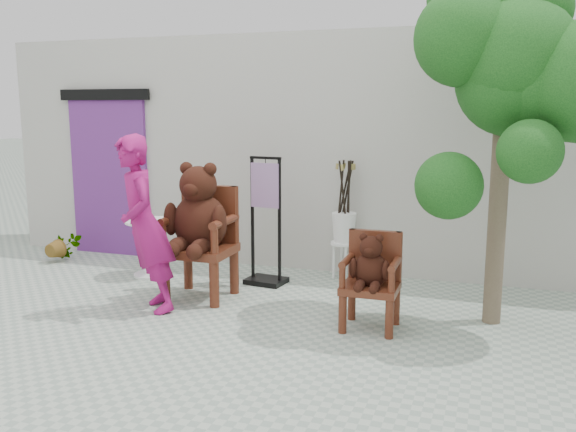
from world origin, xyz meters
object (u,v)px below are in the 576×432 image
(cafe_table, at_px, (151,241))
(display_stand, at_px, (266,235))
(person, at_px, (145,225))
(chair_big, at_px, (200,222))
(chair_small, at_px, (371,271))
(tree, at_px, (518,61))
(stool_bucket, at_px, (344,227))

(cafe_table, xyz_separation_m, display_stand, (1.48, 0.14, 0.14))
(person, height_order, cafe_table, person)
(chair_big, bearing_deg, chair_small, -10.27)
(chair_big, height_order, person, person)
(chair_big, relative_size, tree, 0.41)
(person, distance_m, stool_bucket, 2.48)
(chair_big, xyz_separation_m, chair_small, (1.96, -0.36, -0.29))
(stool_bucket, bearing_deg, cafe_table, -164.12)
(cafe_table, distance_m, stool_bucket, 2.40)
(chair_small, bearing_deg, tree, 21.21)
(chair_small, height_order, cafe_table, chair_small)
(chair_big, xyz_separation_m, person, (-0.30, -0.61, 0.06))
(cafe_table, bearing_deg, chair_big, -30.97)
(person, relative_size, tree, 0.50)
(chair_big, relative_size, display_stand, 0.99)
(chair_big, xyz_separation_m, stool_bucket, (1.31, 1.25, -0.20))
(stool_bucket, bearing_deg, person, -131.06)
(tree, bearing_deg, display_stand, 166.89)
(person, bearing_deg, chair_small, 53.03)
(cafe_table, bearing_deg, person, -60.50)
(chair_small, distance_m, display_stand, 1.82)
(chair_big, distance_m, display_stand, 0.92)
(cafe_table, relative_size, display_stand, 0.47)
(chair_small, height_order, tree, tree)
(tree, bearing_deg, chair_big, -178.04)
(chair_small, distance_m, person, 2.30)
(chair_big, height_order, tree, tree)
(person, bearing_deg, tree, 58.31)
(cafe_table, bearing_deg, display_stand, 5.22)
(chair_small, xyz_separation_m, person, (-2.26, -0.26, 0.35))
(person, bearing_deg, stool_bucket, 95.48)
(chair_small, height_order, person, person)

